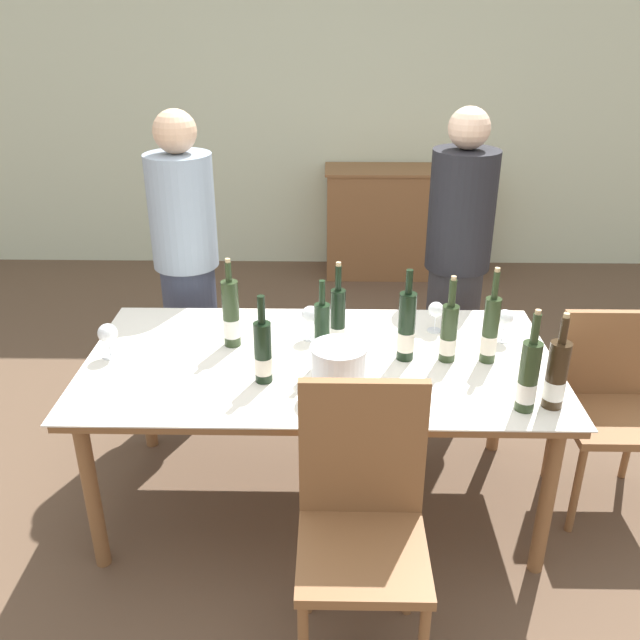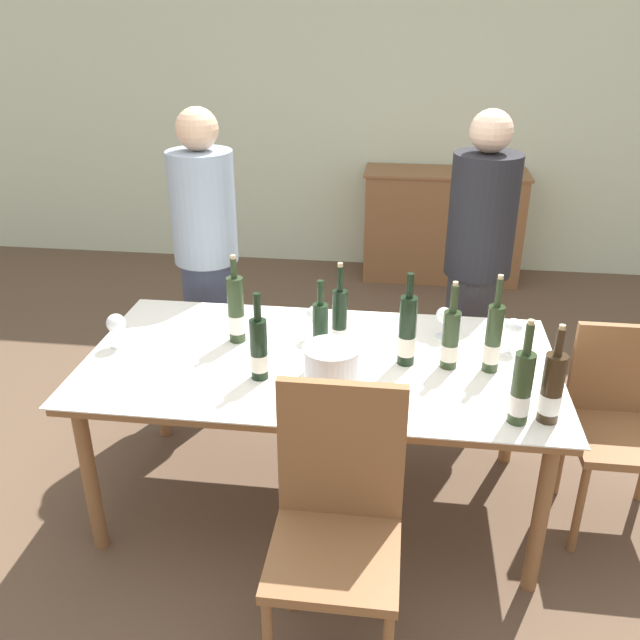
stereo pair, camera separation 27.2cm
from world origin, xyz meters
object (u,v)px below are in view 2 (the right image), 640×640
(wine_bottle_0, at_px, (236,311))
(wine_bottle_4, at_px, (450,340))
(wine_glass_3, at_px, (513,328))
(dining_table, at_px, (320,372))
(person_host, at_px, (207,265))
(wine_glass_1, at_px, (316,316))
(chair_right_end, at_px, (623,415))
(person_guest_left, at_px, (476,275))
(wine_bottle_6, at_px, (339,323))
(wine_bottle_7, at_px, (320,337))
(wine_bottle_2, at_px, (521,389))
(wine_bottle_3, at_px, (552,389))
(ice_bucket, at_px, (331,368))
(wine_glass_0, at_px, (116,324))
(wine_bottle_8, at_px, (259,350))
(wine_bottle_5, at_px, (407,332))
(wine_glass_2, at_px, (444,316))
(chair_near_front, at_px, (337,512))
(sideboard_cabinet, at_px, (442,225))
(wine_bottle_1, at_px, (493,340))

(wine_bottle_0, xyz_separation_m, wine_bottle_4, (0.90, -0.12, -0.02))
(wine_glass_3, bearing_deg, dining_table, -166.77)
(person_host, bearing_deg, wine_glass_1, -42.45)
(chair_right_end, height_order, person_guest_left, person_guest_left)
(wine_bottle_6, height_order, wine_bottle_7, wine_bottle_6)
(wine_bottle_2, height_order, wine_bottle_3, wine_bottle_2)
(wine_bottle_0, relative_size, person_guest_left, 0.24)
(ice_bucket, distance_m, wine_glass_1, 0.45)
(wine_bottle_0, xyz_separation_m, wine_glass_0, (-0.49, -0.12, -0.04))
(wine_bottle_6, height_order, person_guest_left, person_guest_left)
(wine_bottle_0, distance_m, wine_bottle_3, 1.32)
(wine_bottle_7, relative_size, person_host, 0.23)
(wine_glass_0, distance_m, wine_glass_1, 0.85)
(wine_bottle_7, xyz_separation_m, wine_bottle_8, (-0.22, -0.12, -0.01))
(wine_bottle_4, relative_size, wine_glass_3, 2.54)
(wine_bottle_8, relative_size, wine_glass_1, 2.34)
(wine_bottle_5, bearing_deg, wine_glass_2, 58.63)
(wine_bottle_6, height_order, chair_near_front, wine_bottle_6)
(wine_bottle_0, distance_m, wine_glass_0, 0.51)
(wine_bottle_0, distance_m, chair_right_end, 1.68)
(dining_table, relative_size, ice_bucket, 8.99)
(sideboard_cabinet, bearing_deg, wine_bottle_8, -105.31)
(dining_table, bearing_deg, ice_bucket, -73.29)
(wine_bottle_3, relative_size, wine_bottle_7, 1.00)
(person_guest_left, bearing_deg, wine_glass_2, -108.19)
(wine_bottle_0, xyz_separation_m, person_host, (-0.32, 0.67, -0.06))
(ice_bucket, bearing_deg, chair_right_end, 15.42)
(sideboard_cabinet, xyz_separation_m, dining_table, (-0.62, -2.88, 0.23))
(wine_glass_1, bearing_deg, wine_bottle_2, -34.96)
(wine_glass_0, xyz_separation_m, chair_right_end, (2.14, 0.07, -0.32))
(wine_bottle_1, xyz_separation_m, wine_bottle_4, (-0.16, 0.01, -0.01))
(wine_bottle_1, xyz_separation_m, wine_bottle_3, (0.17, -0.34, -0.01))
(sideboard_cabinet, distance_m, wine_bottle_6, 2.89)
(wine_glass_2, bearing_deg, wine_bottle_4, -87.01)
(wine_glass_2, bearing_deg, wine_bottle_5, -121.37)
(wine_glass_1, bearing_deg, wine_bottle_4, -18.02)
(wine_bottle_2, distance_m, wine_glass_2, 0.68)
(wine_bottle_1, relative_size, wine_bottle_6, 1.01)
(wine_glass_0, xyz_separation_m, chair_near_front, (1.02, -0.73, -0.27))
(wine_bottle_1, bearing_deg, wine_bottle_5, 176.94)
(chair_near_front, height_order, person_host, person_host)
(ice_bucket, height_order, wine_bottle_4, wine_bottle_4)
(sideboard_cabinet, xyz_separation_m, chair_near_front, (-0.47, -3.60, 0.13))
(wine_bottle_0, distance_m, wine_bottle_6, 0.46)
(ice_bucket, distance_m, wine_bottle_1, 0.66)
(wine_bottle_5, relative_size, chair_right_end, 0.45)
(wine_bottle_6, height_order, wine_glass_2, wine_bottle_6)
(wine_glass_1, relative_size, chair_near_front, 0.15)
(wine_bottle_5, distance_m, wine_glass_0, 1.23)
(sideboard_cabinet, xyz_separation_m, person_guest_left, (0.07, -2.05, 0.38))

